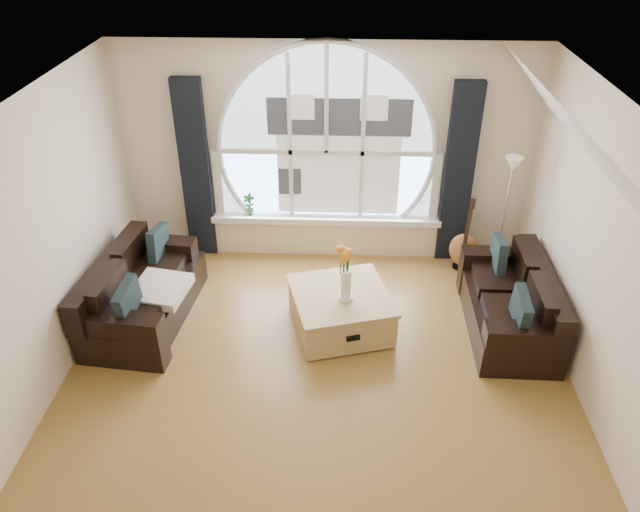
{
  "coord_description": "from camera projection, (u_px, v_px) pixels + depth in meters",
  "views": [
    {
      "loc": [
        0.21,
        -4.12,
        4.21
      ],
      "look_at": [
        0.0,
        0.9,
        1.05
      ],
      "focal_mm": 33.94,
      "sensor_mm": 36.0,
      "label": 1
    }
  ],
  "objects": [
    {
      "name": "attic_slope",
      "position": [
        616.0,
        178.0,
        4.4
      ],
      "size": [
        0.92,
        5.5,
        0.72
      ],
      "primitive_type": "cube",
      "color": "silver",
      "rests_on": "ground"
    },
    {
      "name": "neighbor_house",
      "position": [
        339.0,
        144.0,
        7.22
      ],
      "size": [
        1.7,
        0.02,
        1.5
      ],
      "primitive_type": "cube",
      "color": "silver",
      "rests_on": "wall_back"
    },
    {
      "name": "window_sill",
      "position": [
        326.0,
        219.0,
        7.7
      ],
      "size": [
        2.9,
        0.22,
        0.08
      ],
      "primitive_type": "cube",
      "color": "white",
      "rests_on": "wall_back"
    },
    {
      "name": "coffee_chest",
      "position": [
        341.0,
        309.0,
        6.53
      ],
      "size": [
        1.24,
        1.24,
        0.49
      ],
      "primitive_type": "cube",
      "rotation": [
        0.0,
        0.0,
        0.27
      ],
      "color": "tan",
      "rests_on": "ground"
    },
    {
      "name": "curtain_right",
      "position": [
        458.0,
        176.0,
        7.29
      ],
      "size": [
        0.35,
        0.12,
        2.3
      ],
      "primitive_type": "cube",
      "color": "black",
      "rests_on": "ground"
    },
    {
      "name": "ceiling",
      "position": [
        315.0,
        127.0,
        4.3
      ],
      "size": [
        5.0,
        5.5,
        0.01
      ],
      "primitive_type": "cube",
      "color": "silver",
      "rests_on": "ground"
    },
    {
      "name": "vase_flowers",
      "position": [
        346.0,
        268.0,
        6.14
      ],
      "size": [
        0.24,
        0.24,
        0.7
      ],
      "primitive_type": "cube",
      "color": "white",
      "rests_on": "coffee_chest"
    },
    {
      "name": "wall_back",
      "position": [
        326.0,
        154.0,
        7.34
      ],
      "size": [
        5.0,
        0.01,
        2.7
      ],
      "primitive_type": "cube",
      "color": "beige",
      "rests_on": "ground"
    },
    {
      "name": "throw_blanket",
      "position": [
        160.0,
        289.0,
        6.41
      ],
      "size": [
        0.64,
        0.64,
        0.1
      ],
      "primitive_type": "cube",
      "rotation": [
        0.0,
        0.0,
        -0.19
      ],
      "color": "silver",
      "rests_on": "sofa_left"
    },
    {
      "name": "arched_window",
      "position": [
        326.0,
        133.0,
        7.17
      ],
      "size": [
        2.6,
        0.06,
        2.15
      ],
      "primitive_type": "cube",
      "color": "silver",
      "rests_on": "wall_back"
    },
    {
      "name": "window_frame",
      "position": [
        326.0,
        134.0,
        7.14
      ],
      "size": [
        2.76,
        0.08,
        2.15
      ],
      "primitive_type": "cube",
      "color": "white",
      "rests_on": "wall_back"
    },
    {
      "name": "wall_right",
      "position": [
        621.0,
        290.0,
        4.93
      ],
      "size": [
        0.01,
        5.5,
        2.7
      ],
      "primitive_type": "cube",
      "color": "beige",
      "rests_on": "ground"
    },
    {
      "name": "sofa_right",
      "position": [
        510.0,
        298.0,
        6.44
      ],
      "size": [
        0.84,
        1.65,
        0.73
      ],
      "primitive_type": "cube",
      "rotation": [
        0.0,
        0.0,
        -0.02
      ],
      "color": "black",
      "rests_on": "ground"
    },
    {
      "name": "wall_left",
      "position": [
        20.0,
        276.0,
        5.1
      ],
      "size": [
        0.01,
        5.5,
        2.7
      ],
      "primitive_type": "cube",
      "color": "beige",
      "rests_on": "ground"
    },
    {
      "name": "potted_plant",
      "position": [
        249.0,
        204.0,
        7.64
      ],
      "size": [
        0.17,
        0.13,
        0.29
      ],
      "primitive_type": "imported",
      "rotation": [
        0.0,
        0.0,
        -0.16
      ],
      "color": "#1E6023",
      "rests_on": "window_sill"
    },
    {
      "name": "guitar",
      "position": [
        466.0,
        234.0,
        7.34
      ],
      "size": [
        0.42,
        0.36,
        1.06
      ],
      "primitive_type": "cube",
      "rotation": [
        0.0,
        0.0,
        -0.4
      ],
      "color": "brown",
      "rests_on": "ground"
    },
    {
      "name": "floor_lamp",
      "position": [
        503.0,
        221.0,
        7.06
      ],
      "size": [
        0.24,
        0.24,
        1.6
      ],
      "primitive_type": "cube",
      "color": "#B2B2B2",
      "rests_on": "ground"
    },
    {
      "name": "curtain_left",
      "position": [
        196.0,
        171.0,
        7.4
      ],
      "size": [
        0.35,
        0.12,
        2.3
      ],
      "primitive_type": "cube",
      "color": "black",
      "rests_on": "ground"
    },
    {
      "name": "sofa_left",
      "position": [
        143.0,
        288.0,
        6.6
      ],
      "size": [
        1.03,
        1.79,
        0.76
      ],
      "primitive_type": "cube",
      "rotation": [
        0.0,
        0.0,
        -0.1
      ],
      "color": "black",
      "rests_on": "ground"
    },
    {
      "name": "ground",
      "position": [
        316.0,
        400.0,
        5.74
      ],
      "size": [
        5.0,
        5.5,
        0.01
      ],
      "primitive_type": "cube",
      "color": "brown",
      "rests_on": "ground"
    }
  ]
}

